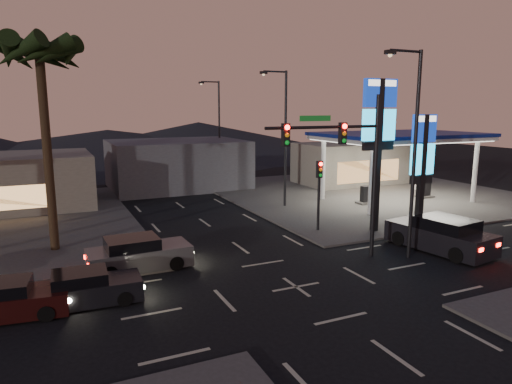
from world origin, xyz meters
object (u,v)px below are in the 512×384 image
pylon_sign_short (423,155)px  car_lane_a_front (86,289)px  gas_station (400,138)px  car_lane_a_mid (7,301)px  traffic_signal_mast (347,154)px  suv_station (441,235)px  car_lane_b_front (138,254)px  pylon_sign_tall (379,125)px

pylon_sign_short → car_lane_a_front: bearing=-172.2°
gas_station → pylon_sign_short: (-5.00, -7.50, -0.42)m
car_lane_a_mid → traffic_signal_mast: bearing=0.4°
car_lane_a_mid → suv_station: (20.02, -0.73, 0.22)m
gas_station → car_lane_b_front: bearing=-161.8°
car_lane_a_mid → car_lane_b_front: size_ratio=0.88×
car_lane_a_mid → gas_station: bearing=20.7°
car_lane_b_front → gas_station: bearing=18.2°
car_lane_a_mid → car_lane_b_front: car_lane_b_front is taller
gas_station → traffic_signal_mast: size_ratio=1.53×
gas_station → car_lane_a_mid: (-26.71, -10.11, -4.46)m
traffic_signal_mast → gas_station: bearing=39.3°
traffic_signal_mast → car_lane_b_front: 10.77m
traffic_signal_mast → car_lane_a_mid: (-14.46, -0.10, -4.60)m
pylon_sign_short → suv_station: pylon_sign_short is taller
traffic_signal_mast → car_lane_a_front: bearing=-179.6°
car_lane_a_front → car_lane_a_mid: (-2.65, -0.02, 0.01)m
gas_station → car_lane_a_mid: gas_station is taller
car_lane_a_front → car_lane_a_mid: bearing=-179.6°
traffic_signal_mast → car_lane_a_mid: bearing=-179.6°
pylon_sign_short → car_lane_a_front: 19.66m
traffic_signal_mast → car_lane_b_front: size_ratio=1.66×
pylon_sign_tall → suv_station: (0.81, -4.35, -5.55)m
gas_station → pylon_sign_short: size_ratio=1.74×
car_lane_a_front → gas_station: bearing=22.8°
gas_station → traffic_signal_mast: (-12.24, -10.01, 0.15)m
gas_station → car_lane_a_mid: 28.90m
traffic_signal_mast → car_lane_b_front: (-9.33, 2.92, -4.51)m
pylon_sign_short → suv_station: size_ratio=1.23×
car_lane_b_front → pylon_sign_tall: bearing=2.4°
gas_station → pylon_sign_tall: pylon_sign_tall is taller
gas_station → pylon_sign_short: bearing=-123.7°
gas_station → car_lane_a_front: gas_station is taller
car_lane_a_mid → suv_station: bearing=-2.1°
gas_station → pylon_sign_tall: bearing=-139.1°
gas_station → car_lane_b_front: gas_station is taller
gas_station → pylon_sign_short: pylon_sign_short is taller
traffic_signal_mast → car_lane_a_front: traffic_signal_mast is taller
gas_station → pylon_sign_short: 9.02m
pylon_sign_tall → traffic_signal_mast: 6.02m
traffic_signal_mast → car_lane_b_front: traffic_signal_mast is taller
pylon_sign_tall → traffic_signal_mast: bearing=-143.5°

